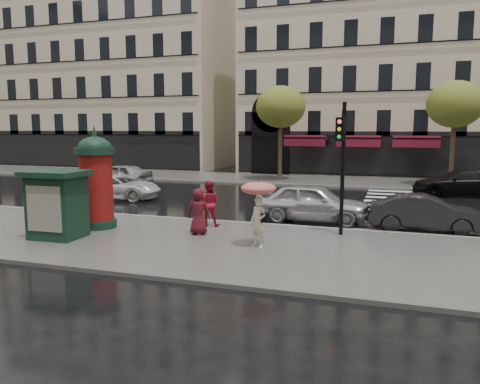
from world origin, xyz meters
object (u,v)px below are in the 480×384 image
(morris_column, at_px, (96,179))
(car_silver, at_px, (313,202))
(woman_umbrella, at_px, (258,203))
(car_black, at_px, (462,182))
(car_darkgrey, at_px, (426,213))
(car_far_silver, at_px, (120,175))
(man_burgundy, at_px, (199,211))
(traffic_light, at_px, (342,156))
(car_white, at_px, (117,187))
(newsstand, at_px, (57,203))
(woman_red, at_px, (209,203))

(morris_column, relative_size, car_silver, 0.82)
(woman_umbrella, xyz_separation_m, car_black, (7.41, 14.91, -0.74))
(car_darkgrey, bearing_deg, car_far_silver, 65.45)
(woman_umbrella, relative_size, man_burgundy, 1.31)
(traffic_light, relative_size, car_silver, 0.98)
(car_darkgrey, bearing_deg, car_silver, 83.64)
(woman_umbrella, xyz_separation_m, traffic_light, (2.18, 2.44, 1.34))
(man_burgundy, distance_m, traffic_light, 5.18)
(woman_umbrella, xyz_separation_m, car_white, (-10.06, 7.82, -0.84))
(woman_umbrella, bearing_deg, car_white, 142.16)
(car_white, bearing_deg, car_far_silver, 23.43)
(car_darkgrey, distance_m, car_far_silver, 19.65)
(car_white, distance_m, car_far_silver, 5.60)
(morris_column, bearing_deg, traffic_light, 10.07)
(newsstand, distance_m, car_far_silver, 14.92)
(woman_umbrella, xyz_separation_m, car_silver, (0.79, 5.08, -0.71))
(morris_column, distance_m, car_black, 19.70)
(man_burgundy, xyz_separation_m, newsstand, (-4.21, -1.95, 0.36))
(woman_red, distance_m, car_white, 9.18)
(car_far_silver, bearing_deg, woman_umbrella, 52.80)
(woman_red, bearing_deg, morris_column, 7.48)
(woman_umbrella, distance_m, morris_column, 6.48)
(car_darkgrey, bearing_deg, traffic_light, 127.44)
(woman_umbrella, relative_size, morris_column, 0.55)
(car_white, bearing_deg, car_darkgrey, -109.54)
(woman_umbrella, relative_size, car_silver, 0.45)
(man_burgundy, bearing_deg, car_silver, -137.71)
(woman_umbrella, distance_m, newsstand, 6.71)
(woman_umbrella, bearing_deg, car_silver, 81.14)
(newsstand, bearing_deg, traffic_light, 20.74)
(traffic_light, relative_size, car_darkgrey, 1.12)
(woman_umbrella, xyz_separation_m, man_burgundy, (-2.43, 1.04, -0.58))
(car_black, height_order, car_far_silver, car_black)
(morris_column, xyz_separation_m, newsstand, (-0.25, -1.82, -0.64))
(morris_column, relative_size, traffic_light, 0.84)
(car_far_silver, bearing_deg, woman_red, 52.46)
(morris_column, bearing_deg, car_darkgrey, 18.18)
(traffic_light, relative_size, car_black, 0.87)
(car_black, bearing_deg, car_darkgrey, -20.97)
(car_far_silver, bearing_deg, traffic_light, 63.12)
(man_burgundy, height_order, car_black, man_burgundy)
(woman_umbrella, bearing_deg, car_black, 63.56)
(woman_red, height_order, man_burgundy, woman_red)
(woman_umbrella, distance_m, car_darkgrey, 6.89)
(car_darkgrey, xyz_separation_m, car_white, (-15.07, 3.15, -0.01))
(car_white, relative_size, car_black, 0.90)
(man_burgundy, height_order, car_silver, man_burgundy)
(traffic_light, distance_m, car_darkgrey, 4.20)
(woman_red, height_order, car_black, woman_red)
(woman_red, xyz_separation_m, man_burgundy, (0.20, -1.39, -0.06))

